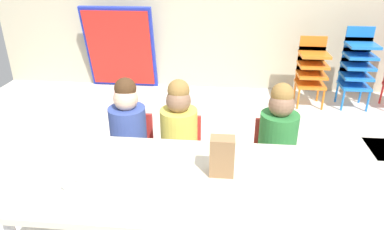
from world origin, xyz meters
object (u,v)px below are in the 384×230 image
object	(u,v)px
kid_chair_orange_stack	(312,67)
donut_powdered_on_plate	(72,183)
kid_chair_blue_stack	(357,64)
craft_table	(189,185)
paper_bag_brown	(222,156)
seated_child_middle_seat	(179,130)
folded_activity_table	(120,49)
paper_plate_near_edge	(72,186)
seated_child_far_right	(278,134)
seated_child_near_camera	(128,127)

from	to	relation	value
kid_chair_orange_stack	donut_powdered_on_plate	size ratio (longest dim) A/B	7.20
kid_chair_orange_stack	donut_powdered_on_plate	world-z (taller)	kid_chair_orange_stack
kid_chair_blue_stack	craft_table	bearing A→B (deg)	-123.52
kid_chair_blue_stack	paper_bag_brown	xyz separation A→B (m)	(-1.50, -2.47, 0.20)
seated_child_middle_seat	folded_activity_table	size ratio (longest dim) A/B	0.84
kid_chair_orange_stack	craft_table	bearing A→B (deg)	-114.87
kid_chair_orange_stack	folded_activity_table	xyz separation A→B (m)	(-2.37, 0.31, 0.08)
craft_table	kid_chair_blue_stack	world-z (taller)	kid_chair_blue_stack
craft_table	donut_powdered_on_plate	world-z (taller)	donut_powdered_on_plate
craft_table	paper_plate_near_edge	bearing A→B (deg)	-166.71
kid_chair_blue_stack	folded_activity_table	bearing A→B (deg)	173.84
seated_child_far_right	paper_bag_brown	size ratio (longest dim) A/B	4.17
donut_powdered_on_plate	kid_chair_orange_stack	bearing A→B (deg)	56.58
seated_child_far_right	paper_plate_near_edge	size ratio (longest dim) A/B	5.10
craft_table	seated_child_near_camera	distance (m)	0.81
seated_child_middle_seat	paper_bag_brown	bearing A→B (deg)	-62.07
paper_plate_near_edge	seated_child_far_right	bearing A→B (deg)	34.21
seated_child_middle_seat	kid_chair_orange_stack	bearing A→B (deg)	55.37
seated_child_near_camera	kid_chair_orange_stack	world-z (taller)	seated_child_near_camera
paper_plate_near_edge	donut_powdered_on_plate	distance (m)	0.02
donut_powdered_on_plate	seated_child_far_right	bearing A→B (deg)	34.21
seated_child_near_camera	paper_bag_brown	bearing A→B (deg)	-40.81
seated_child_far_right	seated_child_middle_seat	bearing A→B (deg)	180.00
kid_chair_blue_stack	folded_activity_table	xyz separation A→B (m)	(-2.87, 0.31, 0.02)
craft_table	kid_chair_blue_stack	distance (m)	3.03
craft_table	seated_child_near_camera	bearing A→B (deg)	128.40
craft_table	seated_child_near_camera	size ratio (longest dim) A/B	1.98
folded_activity_table	kid_chair_orange_stack	bearing A→B (deg)	-7.46
paper_plate_near_edge	seated_child_middle_seat	bearing A→B (deg)	59.71
seated_child_middle_seat	donut_powdered_on_plate	distance (m)	0.89
kid_chair_orange_stack	seated_child_middle_seat	bearing A→B (deg)	-124.63
kid_chair_orange_stack	kid_chair_blue_stack	bearing A→B (deg)	0.03
craft_table	kid_chair_orange_stack	xyz separation A→B (m)	(1.17, 2.52, -0.10)
seated_child_far_right	kid_chair_orange_stack	size ratio (longest dim) A/B	1.15
seated_child_near_camera	seated_child_middle_seat	bearing A→B (deg)	0.00
kid_chair_blue_stack	paper_bag_brown	world-z (taller)	kid_chair_blue_stack
craft_table	kid_chair_orange_stack	distance (m)	2.78
paper_plate_near_edge	donut_powdered_on_plate	xyz separation A→B (m)	(0.00, 0.00, 0.02)
seated_child_near_camera	folded_activity_table	world-z (taller)	folded_activity_table
seated_child_far_right	paper_plate_near_edge	bearing A→B (deg)	-145.79
kid_chair_blue_stack	paper_plate_near_edge	bearing A→B (deg)	-130.30
craft_table	folded_activity_table	bearing A→B (deg)	112.88
seated_child_near_camera	kid_chair_blue_stack	distance (m)	2.88
craft_table	paper_plate_near_edge	size ratio (longest dim) A/B	10.11
seated_child_middle_seat	seated_child_far_right	distance (m)	0.68
donut_powdered_on_plate	folded_activity_table	bearing A→B (deg)	101.59
craft_table	seated_child_far_right	distance (m)	0.83
craft_table	donut_powdered_on_plate	xyz separation A→B (m)	(-0.59, -0.14, 0.07)
seated_child_middle_seat	seated_child_far_right	bearing A→B (deg)	0.00
seated_child_near_camera	paper_bag_brown	xyz separation A→B (m)	(0.67, -0.58, 0.16)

